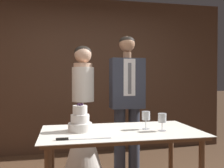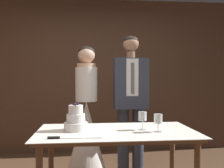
{
  "view_description": "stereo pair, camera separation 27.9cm",
  "coord_description": "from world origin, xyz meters",
  "px_view_note": "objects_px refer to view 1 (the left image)",
  "views": [
    {
      "loc": [
        -0.4,
        -2.23,
        1.27
      ],
      "look_at": [
        0.14,
        0.51,
        1.2
      ],
      "focal_mm": 40.0,
      "sensor_mm": 36.0,
      "label": 1
    },
    {
      "loc": [
        -0.13,
        -2.27,
        1.27
      ],
      "look_at": [
        0.14,
        0.51,
        1.2
      ],
      "focal_mm": 40.0,
      "sensor_mm": 36.0,
      "label": 2
    }
  ],
  "objects_px": {
    "tiered_cake": "(80,121)",
    "cake_knife": "(73,139)",
    "wine_glass_middle": "(146,116)",
    "wine_glass_near": "(162,119)",
    "groom": "(127,97)",
    "cake_table": "(121,139)",
    "bride": "(83,129)"
  },
  "relations": [
    {
      "from": "cake_knife",
      "to": "groom",
      "type": "relative_size",
      "value": 0.25
    },
    {
      "from": "cake_table",
      "to": "wine_glass_near",
      "type": "relative_size",
      "value": 8.98
    },
    {
      "from": "wine_glass_near",
      "to": "wine_glass_middle",
      "type": "bearing_deg",
      "value": 139.24
    },
    {
      "from": "cake_table",
      "to": "bride",
      "type": "xyz_separation_m",
      "value": [
        -0.29,
        0.88,
        -0.06
      ]
    },
    {
      "from": "wine_glass_near",
      "to": "groom",
      "type": "xyz_separation_m",
      "value": [
        -0.09,
        0.97,
        0.14
      ]
    },
    {
      "from": "wine_glass_middle",
      "to": "cake_knife",
      "type": "bearing_deg",
      "value": -158.0
    },
    {
      "from": "groom",
      "to": "bride",
      "type": "bearing_deg",
      "value": 179.94
    },
    {
      "from": "groom",
      "to": "wine_glass_near",
      "type": "bearing_deg",
      "value": -84.74
    },
    {
      "from": "groom",
      "to": "cake_table",
      "type": "bearing_deg",
      "value": -108.25
    },
    {
      "from": "wine_glass_middle",
      "to": "groom",
      "type": "distance_m",
      "value": 0.87
    },
    {
      "from": "cake_knife",
      "to": "wine_glass_near",
      "type": "height_order",
      "value": "wine_glass_near"
    },
    {
      "from": "wine_glass_near",
      "to": "groom",
      "type": "bearing_deg",
      "value": 95.26
    },
    {
      "from": "tiered_cake",
      "to": "groom",
      "type": "height_order",
      "value": "groom"
    },
    {
      "from": "cake_table",
      "to": "tiered_cake",
      "type": "height_order",
      "value": "tiered_cake"
    },
    {
      "from": "wine_glass_middle",
      "to": "wine_glass_near",
      "type": "bearing_deg",
      "value": -40.76
    },
    {
      "from": "wine_glass_middle",
      "to": "groom",
      "type": "bearing_deg",
      "value": 87.67
    },
    {
      "from": "tiered_cake",
      "to": "groom",
      "type": "xyz_separation_m",
      "value": [
        0.67,
        0.83,
        0.16
      ]
    },
    {
      "from": "tiered_cake",
      "to": "cake_knife",
      "type": "height_order",
      "value": "tiered_cake"
    },
    {
      "from": "cake_table",
      "to": "wine_glass_near",
      "type": "height_order",
      "value": "wine_glass_near"
    },
    {
      "from": "cake_knife",
      "to": "wine_glass_middle",
      "type": "height_order",
      "value": "wine_glass_middle"
    },
    {
      "from": "cake_table",
      "to": "cake_knife",
      "type": "height_order",
      "value": "cake_knife"
    },
    {
      "from": "wine_glass_near",
      "to": "groom",
      "type": "relative_size",
      "value": 0.09
    },
    {
      "from": "tiered_cake",
      "to": "cake_knife",
      "type": "relative_size",
      "value": 0.59
    },
    {
      "from": "bride",
      "to": "wine_glass_near",
      "type": "bearing_deg",
      "value": -55.49
    },
    {
      "from": "cake_table",
      "to": "groom",
      "type": "distance_m",
      "value": 0.98
    },
    {
      "from": "cake_table",
      "to": "wine_glass_near",
      "type": "xyz_separation_m",
      "value": [
        0.38,
        -0.09,
        0.2
      ]
    },
    {
      "from": "cake_table",
      "to": "wine_glass_middle",
      "type": "relative_size",
      "value": 8.55
    },
    {
      "from": "cake_knife",
      "to": "wine_glass_middle",
      "type": "bearing_deg",
      "value": 22.83
    },
    {
      "from": "cake_table",
      "to": "groom",
      "type": "bearing_deg",
      "value": 71.75
    },
    {
      "from": "cake_table",
      "to": "cake_knife",
      "type": "xyz_separation_m",
      "value": [
        -0.46,
        -0.28,
        0.09
      ]
    },
    {
      "from": "tiered_cake",
      "to": "groom",
      "type": "distance_m",
      "value": 1.08
    },
    {
      "from": "cake_table",
      "to": "cake_knife",
      "type": "relative_size",
      "value": 3.33
    }
  ]
}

